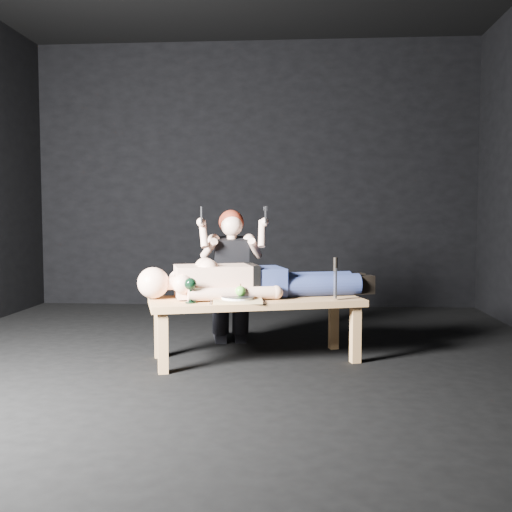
% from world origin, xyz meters
% --- Properties ---
extents(ground, '(5.00, 5.00, 0.00)m').
position_xyz_m(ground, '(0.00, 0.00, 0.00)').
color(ground, black).
rests_on(ground, ground).
extents(back_wall, '(5.00, 0.00, 5.00)m').
position_xyz_m(back_wall, '(0.00, 2.50, 1.50)').
color(back_wall, black).
rests_on(back_wall, ground).
extents(table, '(1.60, 0.97, 0.45)m').
position_xyz_m(table, '(0.21, -0.10, 0.23)').
color(table, '#AD794A').
rests_on(table, ground).
extents(lying_man, '(1.70, 0.94, 0.29)m').
position_xyz_m(lying_man, '(0.22, 0.01, 0.59)').
color(lying_man, '#F8C09C').
rests_on(lying_man, table).
extents(kneeling_woman, '(0.71, 0.77, 1.12)m').
position_xyz_m(kneeling_woman, '(-0.03, 0.44, 0.56)').
color(kneeling_woman, black).
rests_on(kneeling_woman, ground).
extents(serving_tray, '(0.36, 0.28, 0.02)m').
position_xyz_m(serving_tray, '(0.10, -0.29, 0.46)').
color(serving_tray, tan).
rests_on(serving_tray, table).
extents(plate, '(0.25, 0.25, 0.02)m').
position_xyz_m(plate, '(0.10, -0.29, 0.48)').
color(plate, white).
rests_on(plate, serving_tray).
extents(apple, '(0.07, 0.07, 0.07)m').
position_xyz_m(apple, '(0.12, -0.28, 0.52)').
color(apple, '#4EA331').
rests_on(apple, plate).
extents(goblet, '(0.10, 0.10, 0.17)m').
position_xyz_m(goblet, '(-0.22, -0.37, 0.54)').
color(goblet, black).
rests_on(goblet, table).
extents(fork_flat, '(0.03, 0.16, 0.01)m').
position_xyz_m(fork_flat, '(-0.08, -0.36, 0.45)').
color(fork_flat, '#B2B2B7').
rests_on(fork_flat, table).
extents(knife_flat, '(0.02, 0.16, 0.01)m').
position_xyz_m(knife_flat, '(0.27, -0.26, 0.45)').
color(knife_flat, '#B2B2B7').
rests_on(knife_flat, table).
extents(spoon_flat, '(0.13, 0.12, 0.01)m').
position_xyz_m(spoon_flat, '(0.23, -0.22, 0.45)').
color(spoon_flat, '#B2B2B7').
rests_on(spoon_flat, table).
extents(carving_knife, '(0.05, 0.05, 0.30)m').
position_xyz_m(carving_knife, '(0.77, -0.15, 0.60)').
color(carving_knife, '#B2B2B7').
rests_on(carving_knife, table).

